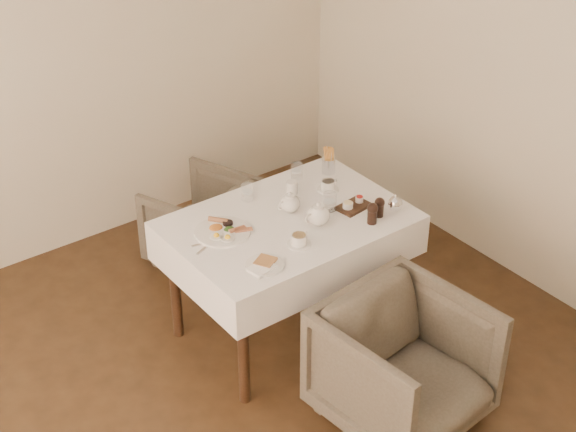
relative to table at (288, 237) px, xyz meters
The scene contains 20 objects.
table is the anchor object (origin of this frame).
armchair_near 0.96m from the table, 87.88° to the right, with size 0.73×0.75×0.68m, color #473F34.
armchair_far 0.97m from the table, 90.05° to the left, with size 0.60×0.62×0.56m, color #473F34.
breakfast_plate 0.39m from the table, 163.63° to the left, with size 0.30×0.30×0.04m.
side_plate 0.48m from the table, 141.99° to the right, with size 0.20×0.20×0.02m.
teapot_centre 0.20m from the table, 45.83° to the left, with size 0.15×0.12×0.12m, color white, non-canonical shape.
teapot_front 0.25m from the table, 55.77° to the right, with size 0.17×0.14×0.14m, color white, non-canonical shape.
creamer 0.32m from the table, 48.60° to the left, with size 0.06×0.06×0.08m, color white.
teacup_near 0.29m from the table, 114.21° to the right, with size 0.13×0.13×0.06m.
teacup_far 0.41m from the table, 17.15° to the left, with size 0.12×0.12×0.06m.
glass_left 0.35m from the table, 100.53° to the left, with size 0.07×0.07×0.10m, color silver.
glass_mid 0.30m from the table, 13.13° to the right, with size 0.07×0.07×0.10m, color silver.
glass_right 0.48m from the table, 46.65° to the left, with size 0.07×0.07×0.10m, color silver.
condiment_board 0.40m from the table, 18.56° to the right, with size 0.20×0.15×0.05m.
pepper_mill_left 0.49m from the table, 41.64° to the right, with size 0.06×0.06×0.12m, color black, non-canonical shape.
pepper_mill_right 0.53m from the table, 32.98° to the right, with size 0.06×0.06×0.11m, color black, non-canonical shape.
silver_pot 0.62m from the table, 28.57° to the right, with size 0.10×0.08×0.11m, color white, non-canonical shape.
fries_cup 0.60m from the table, 28.50° to the left, with size 0.08×0.08×0.17m.
cutlery_fork 0.48m from the table, behind, with size 0.02×0.20×0.00m, color silver.
cutlery_knife 0.50m from the table, behind, with size 0.02×0.21×0.00m, color silver.
Camera 1 is at (-1.67, -2.32, 3.30)m, focal length 55.00 mm.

